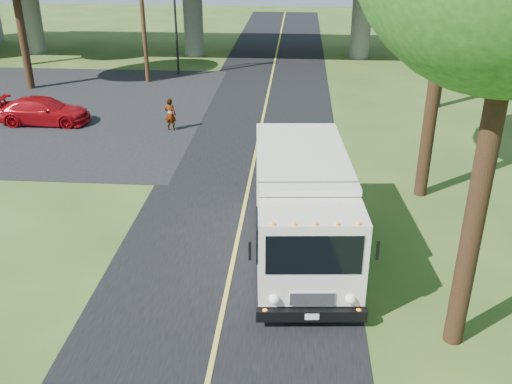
# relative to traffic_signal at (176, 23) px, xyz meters

# --- Properties ---
(ground) EXTENTS (120.00, 120.00, 0.00)m
(ground) POSITION_rel_traffic_signal_xyz_m (6.00, -26.00, -3.20)
(ground) COLOR #30511D
(ground) RESTS_ON ground
(road) EXTENTS (7.00, 90.00, 0.02)m
(road) POSITION_rel_traffic_signal_xyz_m (6.00, -16.00, -3.19)
(road) COLOR black
(road) RESTS_ON ground
(parking_lot) EXTENTS (16.00, 18.00, 0.01)m
(parking_lot) POSITION_rel_traffic_signal_xyz_m (-5.00, -8.00, -3.19)
(parking_lot) COLOR black
(parking_lot) RESTS_ON ground
(lane_line) EXTENTS (0.12, 90.00, 0.01)m
(lane_line) POSITION_rel_traffic_signal_xyz_m (6.00, -16.00, -3.17)
(lane_line) COLOR gold
(lane_line) RESTS_ON road
(traffic_signal) EXTENTS (0.18, 0.22, 5.20)m
(traffic_signal) POSITION_rel_traffic_signal_xyz_m (0.00, 0.00, 0.00)
(traffic_signal) COLOR black
(traffic_signal) RESTS_ON ground
(utility_pole) EXTENTS (1.60, 0.26, 9.00)m
(utility_pole) POSITION_rel_traffic_signal_xyz_m (-1.50, -2.00, 1.40)
(utility_pole) COLOR #472D19
(utility_pole) RESTS_ON ground
(step_van) EXTENTS (3.15, 7.23, 2.96)m
(step_van) POSITION_rel_traffic_signal_xyz_m (7.93, -21.44, -1.59)
(step_van) COLOR silver
(step_van) RESTS_ON ground
(red_sedan) EXTENTS (4.40, 1.82, 1.27)m
(red_sedan) POSITION_rel_traffic_signal_xyz_m (-4.49, -10.27, -2.56)
(red_sedan) COLOR #9F0910
(red_sedan) RESTS_ON ground
(pedestrian) EXTENTS (0.62, 0.47, 1.53)m
(pedestrian) POSITION_rel_traffic_signal_xyz_m (1.81, -10.80, -2.43)
(pedestrian) COLOR gray
(pedestrian) RESTS_ON ground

